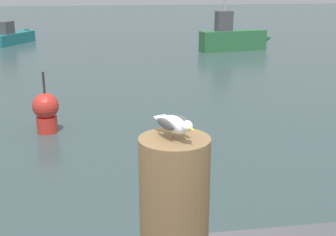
% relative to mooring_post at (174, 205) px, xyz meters
% --- Properties ---
extents(mooring_post, '(0.43, 0.43, 0.87)m').
position_rel_mooring_post_xyz_m(mooring_post, '(0.00, 0.00, 0.00)').
color(mooring_post, brown).
rests_on(mooring_post, harbor_quay).
extents(seagull, '(0.21, 0.38, 0.14)m').
position_rel_mooring_post_xyz_m(seagull, '(0.00, -0.01, 0.53)').
color(seagull, tan).
rests_on(seagull, mooring_post).
extents(boat_green, '(3.75, 1.36, 4.53)m').
position_rel_mooring_post_xyz_m(boat_green, '(5.99, 18.02, -1.22)').
color(boat_green, '#2D6B3D').
rests_on(boat_green, ground_plane).
extents(boat_teal, '(2.15, 3.42, 1.23)m').
position_rel_mooring_post_xyz_m(boat_teal, '(-4.60, 22.24, -1.45)').
color(boat_teal, '#1E7075').
rests_on(boat_teal, ground_plane).
extents(channel_buoy, '(0.56, 0.56, 1.33)m').
position_rel_mooring_post_xyz_m(channel_buoy, '(-1.56, 7.06, -1.33)').
color(channel_buoy, red).
rests_on(channel_buoy, ground_plane).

